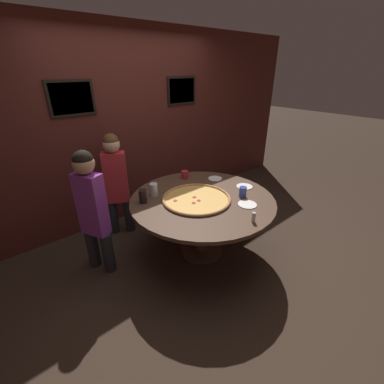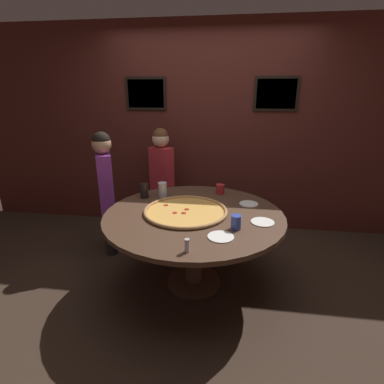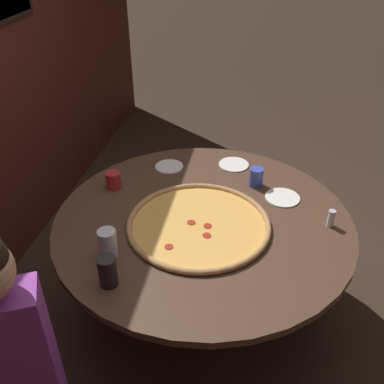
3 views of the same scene
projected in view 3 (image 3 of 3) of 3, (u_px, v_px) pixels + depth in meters
name	position (u px, v px, depth m)	size (l,w,h in m)	color
ground_plane	(202.00, 309.00, 2.75)	(24.00, 24.00, 0.00)	#38281E
dining_table	(203.00, 235.00, 2.41)	(1.63, 1.63, 0.74)	#4C3323
giant_pizza	(199.00, 224.00, 2.27)	(0.77, 0.77, 0.03)	#E5A84C
drink_cup_by_shaker	(113.00, 180.00, 2.56)	(0.09, 0.09, 0.10)	#B22328
drink_cup_front_edge	(256.00, 177.00, 2.58)	(0.08, 0.08, 0.12)	#384CB7
drink_cup_near_right	(108.00, 271.00, 1.88)	(0.09, 0.09, 0.15)	black
drink_cup_far_left	(108.00, 244.00, 2.04)	(0.09, 0.09, 0.15)	silver
white_plate_near_front	(234.00, 165.00, 2.81)	(0.20, 0.20, 0.01)	white
white_plate_right_side	(169.00, 166.00, 2.79)	(0.18, 0.18, 0.01)	white
white_plate_far_back	(282.00, 198.00, 2.49)	(0.20, 0.20, 0.01)	white
condiment_shaker	(331.00, 218.00, 2.25)	(0.04, 0.04, 0.10)	silver
diner_centre_back	(15.00, 368.00, 1.52)	(0.27, 0.36, 1.39)	#232328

